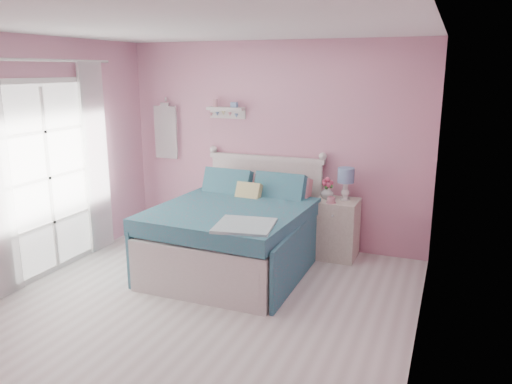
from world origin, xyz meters
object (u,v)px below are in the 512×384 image
Objects in this scene: nightstand at (336,229)px; teacup at (331,200)px; bed at (236,234)px; table_lamp at (346,178)px; vase at (327,192)px.

teacup is at bearing -103.95° from nightstand.
bed is at bearing -148.79° from teacup.
table_lamp reaches higher than teacup.
bed reaches higher than table_lamp.
table_lamp is at bearing 8.75° from vase.
bed is 2.84× the size of nightstand.
vase is (-0.21, -0.03, -0.19)m from table_lamp.
bed is at bearing -143.53° from table_lamp.
nightstand is (1.00, 0.74, -0.04)m from bed.
table_lamp is 0.34m from teacup.
vase reaches higher than nightstand.
table_lamp is at bearing 39.24° from bed.
vase is (-0.14, 0.02, 0.44)m from nightstand.
nightstand is 0.43m from teacup.
teacup is (-0.12, -0.22, -0.23)m from table_lamp.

